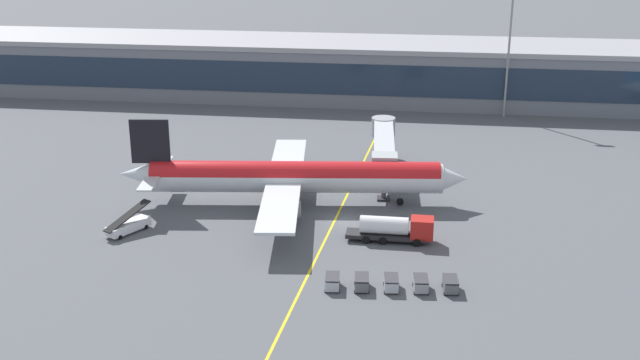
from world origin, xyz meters
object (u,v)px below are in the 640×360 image
(fuel_tanker, at_px, (396,228))
(baggage_cart_2, at_px, (391,283))
(baggage_cart_0, at_px, (332,282))
(baggage_cart_4, at_px, (450,284))
(belt_loader, at_px, (128,225))
(baggage_cart_1, at_px, (362,282))
(main_airliner, at_px, (293,177))
(baggage_cart_3, at_px, (421,284))

(fuel_tanker, xyz_separation_m, baggage_cart_2, (0.17, -13.08, -0.96))
(baggage_cart_0, xyz_separation_m, baggage_cart_4, (12.75, 1.18, 0.00))
(baggage_cart_2, bearing_deg, belt_loader, 161.99)
(baggage_cart_4, bearing_deg, belt_loader, 165.45)
(baggage_cart_1, relative_size, baggage_cart_2, 1.00)
(baggage_cart_2, bearing_deg, fuel_tanker, 90.76)
(belt_loader, relative_size, baggage_cart_0, 2.39)
(main_airliner, distance_m, fuel_tanker, 18.50)
(baggage_cart_1, xyz_separation_m, baggage_cart_4, (9.56, 0.89, 0.00))
(main_airliner, relative_size, fuel_tanker, 4.48)
(baggage_cart_0, distance_m, baggage_cart_1, 3.20)
(baggage_cart_3, bearing_deg, main_airliner, 127.50)
(baggage_cart_3, relative_size, baggage_cart_4, 1.00)
(baggage_cart_0, height_order, baggage_cart_3, same)
(fuel_tanker, xyz_separation_m, baggage_cart_3, (3.36, -12.78, -0.96))
(main_airliner, bearing_deg, belt_loader, -146.21)
(main_airliner, distance_m, baggage_cart_0, 26.20)
(baggage_cart_1, relative_size, baggage_cart_3, 1.00)
(baggage_cart_1, bearing_deg, baggage_cart_2, 5.29)
(fuel_tanker, height_order, baggage_cart_0, fuel_tanker)
(belt_loader, height_order, baggage_cart_3, belt_loader)
(fuel_tanker, distance_m, baggage_cart_0, 15.04)
(belt_loader, distance_m, baggage_cart_2, 35.90)
(baggage_cart_0, bearing_deg, belt_loader, 157.16)
(baggage_cart_4, bearing_deg, baggage_cart_0, -174.71)
(baggage_cart_0, xyz_separation_m, baggage_cart_1, (3.19, 0.30, 0.00))
(fuel_tanker, distance_m, belt_loader, 34.03)
(baggage_cart_2, relative_size, baggage_cart_3, 1.00)
(fuel_tanker, relative_size, belt_loader, 1.62)
(baggage_cart_2, height_order, baggage_cart_4, same)
(baggage_cart_3, bearing_deg, baggage_cart_1, -174.71)
(main_airliner, distance_m, baggage_cart_3, 29.99)
(baggage_cart_2, xyz_separation_m, baggage_cart_4, (6.37, 0.59, 0.00))
(main_airliner, xyz_separation_m, baggage_cart_3, (18.15, -23.64, -3.32))
(baggage_cart_1, bearing_deg, fuel_tanker, 77.30)
(belt_loader, xyz_separation_m, baggage_cart_0, (27.77, -11.69, -0.21))
(main_airliner, xyz_separation_m, belt_loader, (-19.18, -12.84, -3.11))
(baggage_cart_2, bearing_deg, baggage_cart_3, 5.29)
(baggage_cart_2, bearing_deg, baggage_cart_4, 5.29)
(belt_loader, bearing_deg, baggage_cart_4, -14.55)
(main_airliner, xyz_separation_m, baggage_cart_4, (21.33, -23.35, -3.32))
(main_airliner, xyz_separation_m, baggage_cart_2, (14.96, -23.94, -3.32))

